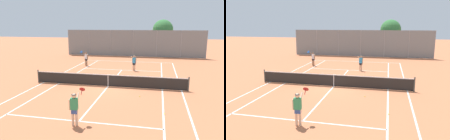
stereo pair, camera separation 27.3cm
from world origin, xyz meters
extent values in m
plane|color=#C67047|center=(0.00, 0.00, 0.00)|extent=(120.00, 120.00, 0.00)
cube|color=silver|center=(0.00, 11.90, 0.00)|extent=(11.00, 0.10, 0.01)
cube|color=silver|center=(-5.50, 0.00, 0.00)|extent=(0.10, 23.80, 0.01)
cube|color=silver|center=(5.50, 0.00, 0.00)|extent=(0.10, 23.80, 0.01)
cube|color=silver|center=(-4.13, 0.00, 0.00)|extent=(0.10, 23.80, 0.01)
cube|color=silver|center=(4.13, 0.00, 0.00)|extent=(0.10, 23.80, 0.01)
cube|color=silver|center=(0.00, -6.40, 0.00)|extent=(8.26, 0.10, 0.01)
cube|color=silver|center=(0.00, 6.40, 0.00)|extent=(8.26, 0.10, 0.01)
cube|color=silver|center=(0.00, 0.00, 0.00)|extent=(0.10, 12.80, 0.01)
cylinder|color=#474C47|center=(-5.95, 0.00, 0.53)|extent=(0.10, 0.10, 1.07)
cylinder|color=#474C47|center=(5.95, 0.00, 0.53)|extent=(0.10, 0.10, 1.07)
cube|color=black|center=(0.00, 0.00, 0.46)|extent=(11.90, 0.02, 0.89)
cube|color=white|center=(0.00, 0.00, 0.92)|extent=(11.90, 0.03, 0.06)
cube|color=white|center=(0.00, 0.00, 0.44)|extent=(0.05, 0.03, 0.89)
cylinder|color=beige|center=(-0.12, -6.89, 0.41)|extent=(0.13, 0.13, 0.82)
cylinder|color=beige|center=(0.06, -6.88, 0.41)|extent=(0.13, 0.13, 0.82)
cube|color=#334C8C|center=(-0.03, -6.88, 0.74)|extent=(0.29, 0.20, 0.24)
cube|color=#338C59|center=(-0.03, -6.88, 1.10)|extent=(0.35, 0.22, 0.56)
sphere|color=beige|center=(-0.03, -6.88, 1.49)|extent=(0.22, 0.22, 0.22)
cylinder|color=black|center=(-0.03, -6.88, 1.56)|extent=(0.23, 0.23, 0.02)
cylinder|color=beige|center=(-0.25, -6.90, 1.04)|extent=(0.08, 0.08, 0.52)
cylinder|color=beige|center=(0.09, -6.74, 1.39)|extent=(0.11, 0.46, 0.35)
cylinder|color=maroon|center=(0.20, -6.47, 1.55)|extent=(0.05, 0.25, 0.22)
cylinder|color=maroon|center=(0.19, -6.35, 1.66)|extent=(0.29, 0.22, 0.23)
cylinder|color=#936B4C|center=(-4.38, 7.95, 0.41)|extent=(0.13, 0.13, 0.82)
cylinder|color=#936B4C|center=(-4.55, 8.01, 0.41)|extent=(0.13, 0.13, 0.82)
cube|color=black|center=(-4.47, 7.98, 0.74)|extent=(0.33, 0.27, 0.24)
cube|color=white|center=(-4.47, 7.98, 1.10)|extent=(0.39, 0.31, 0.56)
sphere|color=#936B4C|center=(-4.47, 7.98, 1.49)|extent=(0.22, 0.22, 0.22)
cylinder|color=black|center=(-4.47, 7.98, 1.56)|extent=(0.23, 0.23, 0.02)
cylinder|color=#936B4C|center=(-4.26, 7.90, 1.04)|extent=(0.08, 0.08, 0.52)
cylinder|color=#936B4C|center=(-4.64, 7.89, 1.39)|extent=(0.23, 0.45, 0.35)
cylinder|color=#1E4C99|center=(-4.85, 7.70, 1.55)|extent=(0.12, 0.25, 0.22)
cylinder|color=#1E4C99|center=(-4.89, 7.58, 1.66)|extent=(0.33, 0.28, 0.23)
cylinder|color=#D8A884|center=(1.39, 6.26, 0.41)|extent=(0.13, 0.13, 0.82)
cylinder|color=#D8A884|center=(1.23, 6.34, 0.41)|extent=(0.13, 0.13, 0.82)
cube|color=black|center=(1.31, 6.30, 0.74)|extent=(0.33, 0.28, 0.24)
cube|color=#3399D8|center=(1.31, 6.30, 1.10)|extent=(0.39, 0.32, 0.56)
sphere|color=#D8A884|center=(1.31, 6.30, 1.49)|extent=(0.22, 0.22, 0.22)
cylinder|color=black|center=(1.31, 6.30, 1.56)|extent=(0.23, 0.23, 0.02)
cylinder|color=#D8A884|center=(1.51, 6.21, 1.04)|extent=(0.08, 0.08, 0.52)
cylinder|color=#D8A884|center=(1.13, 6.23, 1.39)|extent=(0.26, 0.45, 0.35)
sphere|color=#D1DB33|center=(4.19, -4.63, 0.03)|extent=(0.07, 0.07, 0.07)
sphere|color=#D1DB33|center=(-2.36, -0.24, 0.03)|extent=(0.07, 0.07, 0.07)
sphere|color=#D1DB33|center=(-4.98, 5.33, 0.03)|extent=(0.07, 0.07, 0.07)
sphere|color=#D1DB33|center=(2.64, -1.99, 0.03)|extent=(0.07, 0.07, 0.07)
cylinder|color=gray|center=(-10.29, 16.59, 1.97)|extent=(0.08, 0.08, 3.94)
cylinder|color=gray|center=(-6.86, 16.59, 1.97)|extent=(0.08, 0.08, 3.94)
cylinder|color=gray|center=(-3.43, 16.59, 1.97)|extent=(0.08, 0.08, 3.94)
cylinder|color=gray|center=(0.00, 16.59, 1.97)|extent=(0.08, 0.08, 3.94)
cylinder|color=gray|center=(3.43, 16.59, 1.97)|extent=(0.08, 0.08, 3.94)
cylinder|color=gray|center=(6.86, 16.59, 1.97)|extent=(0.08, 0.08, 3.94)
cylinder|color=gray|center=(10.29, 16.59, 1.97)|extent=(0.08, 0.08, 3.94)
cube|color=slate|center=(0.00, 16.59, 1.97)|extent=(20.57, 0.02, 3.90)
cylinder|color=brown|center=(4.26, 19.19, 1.42)|extent=(0.22, 0.22, 2.84)
sphere|color=#387A3D|center=(4.26, 19.19, 3.93)|extent=(3.12, 3.12, 3.12)
sphere|color=#387A3D|center=(4.00, 19.13, 3.54)|extent=(2.05, 2.05, 2.05)
camera|label=1|loc=(3.72, -15.95, 4.73)|focal=35.00mm
camera|label=2|loc=(3.99, -15.89, 4.73)|focal=35.00mm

